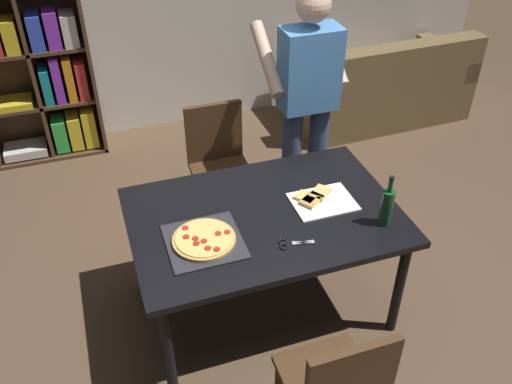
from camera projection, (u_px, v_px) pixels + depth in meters
ground_plane at (263, 304)px, 3.58m from camera, size 12.00×12.00×0.00m
dining_table at (264, 224)px, 3.18m from camera, size 1.52×1.03×0.75m
chair_far_side at (219, 158)px, 4.04m from camera, size 0.42×0.42×0.90m
couch at (380, 90)px, 5.40m from camera, size 1.72×0.90×0.85m
bookshelf at (7, 47)px, 4.43m from camera, size 1.40×0.35×1.95m
person_serving_pizza at (307, 99)px, 3.73m from camera, size 0.55×0.54×1.75m
pepperoni_pizza_on_tray at (204, 240)px, 2.93m from camera, size 0.40×0.40×0.04m
pizza_slices_on_towel at (318, 200)px, 3.22m from camera, size 0.36×0.29×0.03m
wine_bottle at (387, 206)px, 3.00m from camera, size 0.07×0.07×0.32m
kitchen_scissors at (290, 243)px, 2.92m from camera, size 0.20×0.09×0.01m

